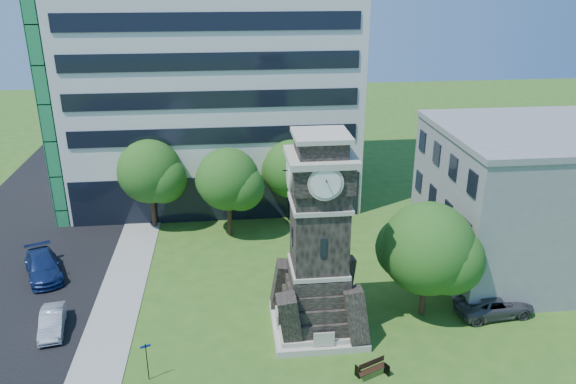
{
  "coord_description": "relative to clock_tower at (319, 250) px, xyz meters",
  "views": [
    {
      "loc": [
        -1.87,
        -26.34,
        20.23
      ],
      "look_at": [
        1.83,
        7.56,
        6.73
      ],
      "focal_mm": 35.0,
      "sensor_mm": 36.0,
      "label": 1
    }
  ],
  "objects": [
    {
      "name": "sidewalk",
      "position": [
        -12.5,
        3.0,
        -5.25
      ],
      "size": [
        3.0,
        70.0,
        0.06
      ],
      "primitive_type": "cube",
      "color": "gray",
      "rests_on": "ground"
    },
    {
      "name": "car_east_lot",
      "position": [
        11.3,
        0.21,
        -4.6
      ],
      "size": [
        5.13,
        2.77,
        1.37
      ],
      "primitive_type": "imported",
      "rotation": [
        0.0,
        0.0,
        1.68
      ],
      "color": "#45464A",
      "rests_on": "ground"
    },
    {
      "name": "tree_nc",
      "position": [
        -5.01,
        13.48,
        -0.6
      ],
      "size": [
        5.49,
        4.99,
        7.38
      ],
      "rotation": [
        0.0,
        0.0,
        0.27
      ],
      "color": "#332114",
      "rests_on": "ground"
    },
    {
      "name": "car_street_north",
      "position": [
        -18.3,
        8.22,
        -4.52
      ],
      "size": [
        4.03,
        5.68,
        1.53
      ],
      "primitive_type": "imported",
      "rotation": [
        0.0,
        0.0,
        0.4
      ],
      "color": "navy",
      "rests_on": "ground"
    },
    {
      "name": "car_street_mid",
      "position": [
        -15.86,
        1.4,
        -4.66
      ],
      "size": [
        1.91,
        3.91,
        1.23
      ],
      "primitive_type": "imported",
      "rotation": [
        0.0,
        0.0,
        0.17
      ],
      "color": "#A0A3A8",
      "rests_on": "ground"
    },
    {
      "name": "park_bench",
      "position": [
        2.24,
        -4.6,
        -4.81
      ],
      "size": [
        1.7,
        0.45,
        0.88
      ],
      "rotation": [
        0.0,
        0.0,
        0.42
      ],
      "color": "black",
      "rests_on": "ground"
    },
    {
      "name": "street_sign",
      "position": [
        -9.6,
        -3.65,
        -3.87
      ],
      "size": [
        0.54,
        0.05,
        2.25
      ],
      "rotation": [
        0.0,
        0.0,
        0.36
      ],
      "color": "black",
      "rests_on": "ground"
    },
    {
      "name": "office_tall",
      "position": [
        -6.2,
        23.84,
        8.94
      ],
      "size": [
        26.2,
        15.11,
        28.6
      ],
      "color": "silver",
      "rests_on": "ground"
    },
    {
      "name": "tree_nw",
      "position": [
        -11.34,
        15.88,
        -0.55
      ],
      "size": [
        5.78,
        5.26,
        7.56
      ],
      "rotation": [
        0.0,
        0.0,
        -0.36
      ],
      "color": "#332114",
      "rests_on": "ground"
    },
    {
      "name": "tree_ne",
      "position": [
        0.35,
        15.4,
        -0.62
      ],
      "size": [
        5.39,
        4.9,
        7.3
      ],
      "rotation": [
        0.0,
        0.0,
        0.27
      ],
      "color": "#332114",
      "rests_on": "ground"
    },
    {
      "name": "clock_tower",
      "position": [
        0.0,
        0.0,
        0.0
      ],
      "size": [
        5.4,
        5.4,
        12.22
      ],
      "color": "beige",
      "rests_on": "ground"
    },
    {
      "name": "tree_east",
      "position": [
        6.88,
        0.74,
        -0.84
      ],
      "size": [
        6.26,
        5.69,
        7.47
      ],
      "rotation": [
        0.0,
        0.0,
        0.07
      ],
      "color": "#332114",
      "rests_on": "ground"
    },
    {
      "name": "office_low",
      "position": [
        16.97,
        6.0,
        -0.07
      ],
      "size": [
        15.2,
        12.2,
        10.4
      ],
      "color": "gray",
      "rests_on": "ground"
    },
    {
      "name": "ground",
      "position": [
        -3.0,
        -2.0,
        -5.28
      ],
      "size": [
        160.0,
        160.0,
        0.0
      ],
      "primitive_type": "plane",
      "color": "#2E5D1A",
      "rests_on": "ground"
    }
  ]
}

